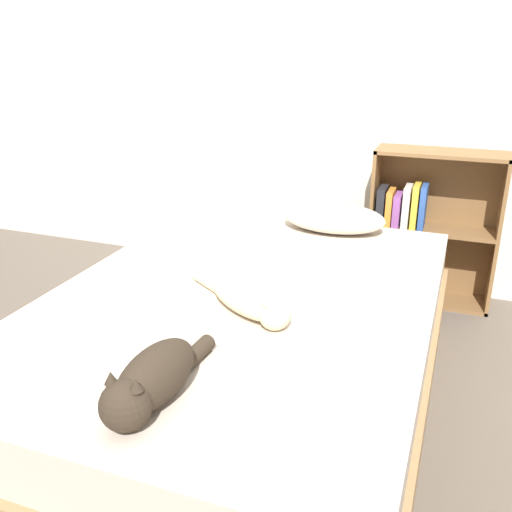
{
  "coord_description": "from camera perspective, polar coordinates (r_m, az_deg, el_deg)",
  "views": [
    {
      "loc": [
        0.76,
        -1.88,
        1.48
      ],
      "look_at": [
        0.0,
        0.16,
        0.62
      ],
      "focal_mm": 40.0,
      "sensor_mm": 36.0,
      "label": 1
    }
  ],
  "objects": [
    {
      "name": "ground_plane",
      "position": [
        2.51,
        -1.3,
        -14.65
      ],
      "size": [
        8.0,
        8.0,
        0.0
      ],
      "primitive_type": "plane",
      "color": "brown"
    },
    {
      "name": "pillow",
      "position": [
        2.95,
        7.77,
        3.81
      ],
      "size": [
        0.53,
        0.3,
        0.14
      ],
      "color": "beige",
      "rests_on": "bed"
    },
    {
      "name": "bed",
      "position": [
        2.37,
        -1.35,
        -9.59
      ],
      "size": [
        1.49,
        2.1,
        0.52
      ],
      "color": "#99754C",
      "rests_on": "ground_plane"
    },
    {
      "name": "wall_back",
      "position": [
        3.5,
        8.26,
        17.46
      ],
      "size": [
        8.0,
        0.06,
        2.5
      ],
      "color": "silver",
      "rests_on": "ground_plane"
    },
    {
      "name": "cat_dark",
      "position": [
        1.61,
        -10.51,
        -12.19
      ],
      "size": [
        0.17,
        0.5,
        0.16
      ],
      "rotation": [
        0.0,
        0.0,
        4.65
      ],
      "color": "#33281E",
      "rests_on": "bed"
    },
    {
      "name": "bookshelf",
      "position": [
        3.42,
        16.81,
        3.25
      ],
      "size": [
        0.7,
        0.26,
        0.88
      ],
      "color": "brown",
      "rests_on": "ground_plane"
    },
    {
      "name": "cat_light",
      "position": [
        2.07,
        -0.75,
        -4.24
      ],
      "size": [
        0.52,
        0.39,
        0.14
      ],
      "rotation": [
        0.0,
        0.0,
        5.7
      ],
      "color": "beige",
      "rests_on": "bed"
    }
  ]
}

